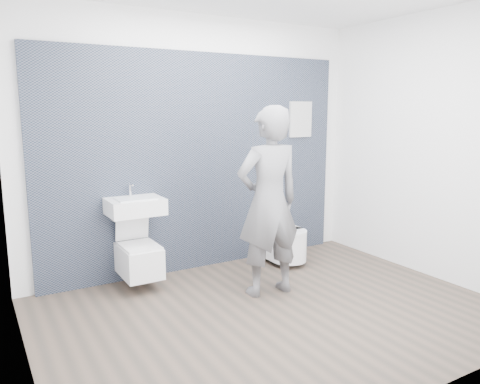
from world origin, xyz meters
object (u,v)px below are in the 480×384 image
toilet_square (139,258)px  toilet_rounded (283,243)px  washbasin (135,206)px  visitor (269,202)px

toilet_square → toilet_rounded: 1.73m
washbasin → visitor: visitor is taller
washbasin → toilet_square: washbasin is taller
washbasin → toilet_rounded: (1.72, -0.14, -0.60)m
toilet_square → visitor: visitor is taller
toilet_square → visitor: size_ratio=0.39×
toilet_rounded → visitor: 1.18m
toilet_rounded → visitor: bearing=-134.2°
washbasin → visitor: size_ratio=0.30×
visitor → toilet_square: bearing=-33.6°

